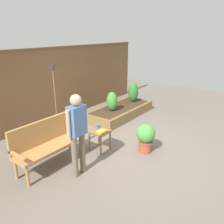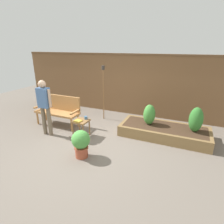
{
  "view_description": "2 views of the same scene",
  "coord_description": "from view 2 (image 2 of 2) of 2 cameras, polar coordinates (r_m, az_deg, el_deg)",
  "views": [
    {
      "loc": [
        -3.93,
        -2.73,
        2.56
      ],
      "look_at": [
        0.38,
        0.51,
        0.66
      ],
      "focal_mm": 36.65,
      "sensor_mm": 36.0,
      "label": 1
    },
    {
      "loc": [
        2.25,
        -3.59,
        2.4
      ],
      "look_at": [
        0.4,
        0.65,
        0.72
      ],
      "focal_mm": 29.19,
      "sensor_mm": 36.0,
      "label": 2
    }
  ],
  "objects": [
    {
      "name": "cup_on_table",
      "position": [
        5.1,
        -8.21,
        -1.79
      ],
      "size": [
        0.12,
        0.08,
        0.09
      ],
      "color": "teal",
      "rests_on": "side_table"
    },
    {
      "name": "tiki_torch",
      "position": [
        6.04,
        -2.74,
        8.84
      ],
      "size": [
        0.1,
        0.1,
        1.81
      ],
      "color": "brown",
      "rests_on": "ground_plane"
    },
    {
      "name": "shrub_near_bench",
      "position": [
        5.21,
        11.61,
        -0.78
      ],
      "size": [
        0.33,
        0.33,
        0.58
      ],
      "color": "brown",
      "rests_on": "raised_planter_bed"
    },
    {
      "name": "book_on_table",
      "position": [
        5.0,
        -10.62,
        -2.76
      ],
      "size": [
        0.21,
        0.19,
        0.03
      ],
      "primitive_type": "cube",
      "rotation": [
        0.0,
        0.0,
        -0.12
      ],
      "color": "gold",
      "rests_on": "side_table"
    },
    {
      "name": "person_by_bench",
      "position": [
        5.27,
        -20.44,
        2.57
      ],
      "size": [
        0.47,
        0.2,
        1.56
      ],
      "color": "#70604C",
      "rests_on": "ground_plane"
    },
    {
      "name": "ground_plane",
      "position": [
        4.87,
        -7.51,
        -9.7
      ],
      "size": [
        14.0,
        14.0,
        0.0
      ],
      "primitive_type": "plane",
      "color": "#70665B"
    },
    {
      "name": "garden_bench",
      "position": [
        5.99,
        -16.38,
        1.14
      ],
      "size": [
        1.44,
        0.48,
        0.94
      ],
      "color": "#B77F47",
      "rests_on": "ground_plane"
    },
    {
      "name": "raised_planter_bed",
      "position": [
        5.31,
        15.91,
        -5.9
      ],
      "size": [
        2.4,
        1.0,
        0.3
      ],
      "color": "olive",
      "rests_on": "ground_plane"
    },
    {
      "name": "side_table",
      "position": [
        5.09,
        -9.71,
        -3.47
      ],
      "size": [
        0.4,
        0.4,
        0.48
      ],
      "color": "olive",
      "rests_on": "ground_plane"
    },
    {
      "name": "potted_boxwood",
      "position": [
        4.18,
        -9.7,
        -9.32
      ],
      "size": [
        0.42,
        0.42,
        0.65
      ],
      "color": "#A84C33",
      "rests_on": "ground_plane"
    },
    {
      "name": "shrub_far_corner",
      "position": [
        5.11,
        24.79,
        -2.19
      ],
      "size": [
        0.34,
        0.34,
        0.66
      ],
      "color": "brown",
      "rests_on": "raised_planter_bed"
    },
    {
      "name": "fence_back",
      "position": [
        6.72,
        3.57,
        8.75
      ],
      "size": [
        8.4,
        0.14,
        2.16
      ],
      "color": "brown",
      "rests_on": "ground_plane"
    }
  ]
}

